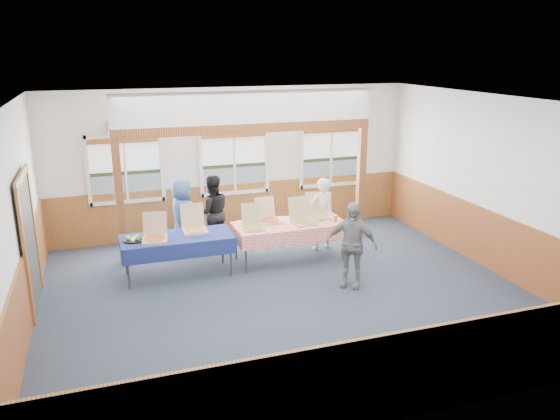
# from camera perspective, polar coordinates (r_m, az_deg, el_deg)

# --- Properties ---
(floor) EXTENTS (8.00, 8.00, 0.00)m
(floor) POSITION_cam_1_polar(r_m,az_deg,el_deg) (9.32, 0.64, -8.72)
(floor) COLOR #242C3B
(floor) RESTS_ON ground
(ceiling) EXTENTS (8.00, 8.00, 0.00)m
(ceiling) POSITION_cam_1_polar(r_m,az_deg,el_deg) (8.47, 0.71, 11.28)
(ceiling) COLOR white
(ceiling) RESTS_ON wall_back
(wall_back) EXTENTS (8.00, 0.00, 8.00)m
(wall_back) POSITION_cam_1_polar(r_m,az_deg,el_deg) (12.03, -4.85, 5.08)
(wall_back) COLOR silver
(wall_back) RESTS_ON floor
(wall_front) EXTENTS (8.00, 0.00, 8.00)m
(wall_front) POSITION_cam_1_polar(r_m,az_deg,el_deg) (5.77, 12.32, -8.19)
(wall_front) COLOR silver
(wall_front) RESTS_ON floor
(wall_left) EXTENTS (0.00, 8.00, 8.00)m
(wall_left) POSITION_cam_1_polar(r_m,az_deg,el_deg) (8.39, -26.09, -1.64)
(wall_left) COLOR silver
(wall_left) RESTS_ON floor
(wall_right) EXTENTS (0.00, 8.00, 8.00)m
(wall_right) POSITION_cam_1_polar(r_m,az_deg,el_deg) (10.72, 21.32, 2.59)
(wall_right) COLOR silver
(wall_right) RESTS_ON floor
(wainscot_back) EXTENTS (7.98, 0.05, 1.10)m
(wainscot_back) POSITION_cam_1_polar(r_m,az_deg,el_deg) (12.25, -4.70, 0.24)
(wainscot_back) COLOR brown
(wainscot_back) RESTS_ON floor
(wainscot_front) EXTENTS (7.98, 0.05, 1.10)m
(wainscot_front) POSITION_cam_1_polar(r_m,az_deg,el_deg) (6.29, 11.60, -16.83)
(wainscot_front) COLOR brown
(wainscot_front) RESTS_ON floor
(wainscot_left) EXTENTS (0.05, 6.98, 1.10)m
(wainscot_left) POSITION_cam_1_polar(r_m,az_deg,el_deg) (8.74, -25.05, -8.19)
(wainscot_left) COLOR brown
(wainscot_left) RESTS_ON floor
(wainscot_right) EXTENTS (0.05, 6.98, 1.10)m
(wainscot_right) POSITION_cam_1_polar(r_m,az_deg,el_deg) (10.99, 20.65, -2.74)
(wainscot_right) COLOR brown
(wainscot_right) RESTS_ON floor
(cased_opening) EXTENTS (0.06, 1.30, 2.10)m
(cased_opening) POSITION_cam_1_polar(r_m,az_deg,el_deg) (9.40, -24.80, -3.18)
(cased_opening) COLOR #333333
(cased_opening) RESTS_ON wall_left
(window_left) EXTENTS (1.56, 0.10, 1.46)m
(window_left) POSITION_cam_1_polar(r_m,az_deg,el_deg) (11.65, -15.88, 4.53)
(window_left) COLOR silver
(window_left) RESTS_ON wall_back
(window_mid) EXTENTS (1.56, 0.10, 1.46)m
(window_mid) POSITION_cam_1_polar(r_m,az_deg,el_deg) (11.97, -4.81, 5.41)
(window_mid) COLOR silver
(window_mid) RESTS_ON wall_back
(window_right) EXTENTS (1.56, 0.10, 1.46)m
(window_right) POSITION_cam_1_polar(r_m,az_deg,el_deg) (12.70, 5.36, 6.04)
(window_right) COLOR silver
(window_right) RESTS_ON wall_back
(post_left) EXTENTS (0.15, 0.15, 2.40)m
(post_left) POSITION_cam_1_polar(r_m,az_deg,el_deg) (10.63, -16.39, 0.71)
(post_left) COLOR #5A3014
(post_left) RESTS_ON floor
(post_right) EXTENTS (0.15, 0.15, 2.40)m
(post_right) POSITION_cam_1_polar(r_m,az_deg,el_deg) (11.87, 8.44, 2.82)
(post_right) COLOR #5A3014
(post_right) RESTS_ON floor
(cross_beam) EXTENTS (5.15, 0.18, 0.18)m
(cross_beam) POSITION_cam_1_polar(r_m,az_deg,el_deg) (10.73, -3.40, 8.54)
(cross_beam) COLOR #5A3014
(cross_beam) RESTS_ON post_left
(table_left) EXTENTS (2.11, 1.28, 0.76)m
(table_left) POSITION_cam_1_polar(r_m,az_deg,el_deg) (9.93, -10.70, -3.00)
(table_left) COLOR #333333
(table_left) RESTS_ON floor
(table_right) EXTENTS (2.32, 1.73, 0.76)m
(table_right) POSITION_cam_1_polar(r_m,az_deg,el_deg) (10.49, 1.01, -1.63)
(table_right) COLOR #333333
(table_right) RESTS_ON floor
(pizza_box_a) EXTENTS (0.49, 0.57, 0.45)m
(pizza_box_a) POSITION_cam_1_polar(r_m,az_deg,el_deg) (9.75, -12.94, -2.75)
(pizza_box_a) COLOR beige
(pizza_box_a) RESTS_ON table_left
(pizza_box_b) EXTENTS (0.43, 0.53, 0.47)m
(pizza_box_b) POSITION_cam_1_polar(r_m,az_deg,el_deg) (10.09, -8.91, -1.85)
(pizza_box_b) COLOR beige
(pizza_box_b) RESTS_ON table_left
(pizza_box_c) EXTENTS (0.44, 0.52, 0.43)m
(pizza_box_c) POSITION_cam_1_polar(r_m,az_deg,el_deg) (10.15, -2.77, -1.58)
(pizza_box_c) COLOR beige
(pizza_box_c) RESTS_ON table_right
(pizza_box_d) EXTENTS (0.46, 0.54, 0.45)m
(pizza_box_d) POSITION_cam_1_polar(r_m,az_deg,el_deg) (10.52, -1.16, -0.90)
(pizza_box_d) COLOR beige
(pizza_box_d) RESTS_ON table_right
(pizza_box_e) EXTENTS (0.46, 0.55, 0.47)m
(pizza_box_e) POSITION_cam_1_polar(r_m,az_deg,el_deg) (10.47, 2.43, -1.00)
(pizza_box_e) COLOR beige
(pizza_box_e) RESTS_ON table_right
(pizza_box_f) EXTENTS (0.49, 0.57, 0.47)m
(pizza_box_f) POSITION_cam_1_polar(r_m,az_deg,el_deg) (10.81, 4.04, -0.45)
(pizza_box_f) COLOR beige
(pizza_box_f) RESTS_ON table_right
(veggie_tray) EXTENTS (0.37, 0.37, 0.09)m
(veggie_tray) POSITION_cam_1_polar(r_m,az_deg,el_deg) (9.84, -15.05, -2.95)
(veggie_tray) COLOR black
(veggie_tray) RESTS_ON table_left
(drink_glass) EXTENTS (0.07, 0.07, 0.15)m
(drink_glass) POSITION_cam_1_polar(r_m,az_deg,el_deg) (10.54, 5.83, -0.91)
(drink_glass) COLOR #A0701A
(drink_glass) RESTS_ON table_right
(woman_white) EXTENTS (0.59, 0.43, 1.50)m
(woman_white) POSITION_cam_1_polar(r_m,az_deg,el_deg) (11.11, 4.38, -0.39)
(woman_white) COLOR silver
(woman_white) RESTS_ON floor
(woman_black) EXTENTS (0.76, 0.60, 1.54)m
(woman_black) POSITION_cam_1_polar(r_m,az_deg,el_deg) (11.18, -7.09, -0.26)
(woman_black) COLOR black
(woman_black) RESTS_ON floor
(man_blue) EXTENTS (0.60, 0.82, 1.52)m
(man_blue) POSITION_cam_1_polar(r_m,az_deg,el_deg) (11.09, -10.14, -0.57)
(man_blue) COLOR #3D5A98
(man_blue) RESTS_ON floor
(person_grey) EXTENTS (0.93, 0.83, 1.51)m
(person_grey) POSITION_cam_1_polar(r_m,az_deg,el_deg) (9.41, 7.46, -3.61)
(person_grey) COLOR gray
(person_grey) RESTS_ON floor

